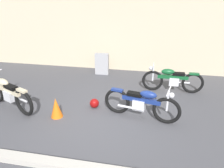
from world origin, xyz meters
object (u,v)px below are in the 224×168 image
object	(u,v)px
helmet	(94,103)
motorcycle_blue	(142,103)
motorcycle_green	(172,80)
motorcycle_cream	(8,93)
stone_marker	(102,64)
traffic_cone	(56,108)

from	to	relation	value
helmet	motorcycle_blue	xyz separation A→B (m)	(1.38, -0.31, 0.31)
helmet	motorcycle_green	distance (m)	2.79
motorcycle_cream	stone_marker	bearing A→B (deg)	-96.96
stone_marker	traffic_cone	size ratio (longest dim) A/B	1.59
traffic_cone	motorcycle_green	distance (m)	3.88
helmet	motorcycle_cream	size ratio (longest dim) A/B	0.13
motorcycle_green	traffic_cone	bearing A→B (deg)	35.51
stone_marker	motorcycle_green	size ratio (longest dim) A/B	0.43
helmet	motorcycle_green	bearing A→B (deg)	35.03
stone_marker	motorcycle_cream	size ratio (longest dim) A/B	0.43
stone_marker	traffic_cone	world-z (taller)	stone_marker
motorcycle_cream	motorcycle_green	world-z (taller)	motorcycle_cream
helmet	motorcycle_cream	bearing A→B (deg)	-168.68
motorcycle_blue	traffic_cone	bearing A→B (deg)	-158.66
helmet	traffic_cone	world-z (taller)	traffic_cone
motorcycle_blue	motorcycle_green	world-z (taller)	motorcycle_blue
traffic_cone	motorcycle_green	bearing A→B (deg)	36.07
traffic_cone	motorcycle_cream	world-z (taller)	motorcycle_cream
traffic_cone	motorcycle_blue	distance (m)	2.29
stone_marker	motorcycle_blue	bearing A→B (deg)	-59.64
traffic_cone	motorcycle_blue	size ratio (longest dim) A/B	0.27
motorcycle_cream	motorcycle_blue	size ratio (longest dim) A/B	0.99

